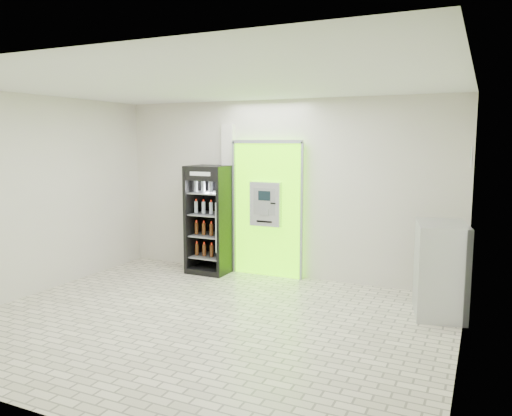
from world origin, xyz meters
The scene contains 7 objects.
ground centered at (0.00, 0.00, 0.00)m, with size 6.00×6.00×0.00m, color beige.
room_shell centered at (0.00, 0.00, 1.84)m, with size 6.00×6.00×6.00m.
atm_assembly centered at (-0.20, 2.41, 1.17)m, with size 1.30×0.24×2.33m.
pillar centered at (-0.98, 2.45, 1.30)m, with size 0.22×0.11×2.60m.
beverage_cooler centered at (-1.20, 2.18, 0.91)m, with size 0.71×0.68×1.89m.
steel_cabinet centered at (2.68, 1.56, 0.62)m, with size 0.79×1.03×1.24m.
exit_sign centered at (2.99, 1.40, 2.12)m, with size 0.02×0.22×0.26m.
Camera 1 is at (3.17, -5.34, 2.32)m, focal length 35.00 mm.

